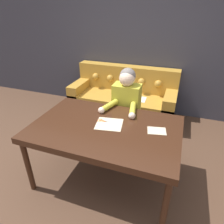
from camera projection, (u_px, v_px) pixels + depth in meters
The scene contains 8 objects.
ground_plane at pixel (94, 178), 2.48m from camera, with size 16.00×16.00×0.00m, color #4C3323.
wall_back at pixel (139, 43), 3.59m from camera, with size 8.00×0.06×2.60m.
dining_table at pixel (105, 131), 2.19m from camera, with size 1.60×1.04×0.74m.
couch at pixel (123, 99), 3.77m from camera, with size 1.90×0.78×0.90m.
person at pixel (126, 111), 2.76m from camera, with size 0.46×0.60×1.20m.
pattern_paper_main at pixel (109, 124), 2.19m from camera, with size 0.33×0.31×0.00m.
pattern_paper_offcut at pixel (157, 131), 2.08m from camera, with size 0.22×0.18×0.00m.
scissors at pixel (104, 121), 2.25m from camera, with size 0.23×0.09×0.01m.
Camera 1 is at (0.81, -1.61, 1.90)m, focal length 32.00 mm.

